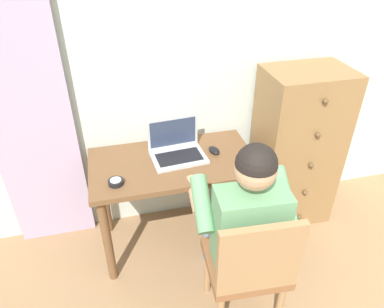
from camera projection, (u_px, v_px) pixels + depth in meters
name	position (u px, v px, depth m)	size (l,w,h in m)	color
wall_back	(215.00, 56.00, 2.36)	(4.80, 0.05, 2.50)	silver
curtain_panel	(24.00, 101.00, 2.14)	(0.52, 0.03, 2.19)	#B29EBC
desk	(174.00, 176.00, 2.36)	(1.06, 0.57, 0.71)	brown
dresser	(296.00, 149.00, 2.62)	(0.57, 0.43, 1.20)	olive
chair	(250.00, 265.00, 1.89)	(0.45, 0.43, 0.86)	brown
person_seated	(242.00, 216.00, 1.94)	(0.55, 0.60, 1.18)	#6B84AD
laptop	(177.00, 148.00, 2.32)	(0.36, 0.28, 0.24)	#B7BABF
computer_mouse	(214.00, 150.00, 2.37)	(0.06, 0.10, 0.03)	black
desk_clock	(116.00, 182.00, 2.09)	(0.09, 0.09, 0.03)	black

